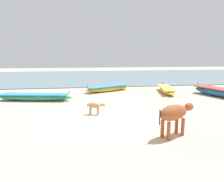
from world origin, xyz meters
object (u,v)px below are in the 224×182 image
at_px(calf_far_tan, 95,106).
at_px(fishing_boat_2, 108,88).
at_px(cow_adult_rust, 175,114).
at_px(fishing_boat_4, 35,97).
at_px(fishing_boat_5, 219,92).
at_px(fishing_boat_0, 166,90).

bearing_deg(calf_far_tan, fishing_boat_2, 101.03).
bearing_deg(cow_adult_rust, fishing_boat_2, 71.31).
distance_m(fishing_boat_4, fishing_boat_5, 11.86).
relative_size(fishing_boat_0, fishing_boat_2, 1.00).
bearing_deg(calf_far_tan, fishing_boat_0, 65.81).
xyz_separation_m(fishing_boat_0, fishing_boat_4, (-8.95, -1.44, 0.00)).
bearing_deg(fishing_boat_0, fishing_boat_2, 87.16).
xyz_separation_m(fishing_boat_2, fishing_boat_5, (7.06, -3.10, 0.07)).
xyz_separation_m(fishing_boat_0, fishing_boat_5, (2.90, -1.89, 0.08)).
bearing_deg(cow_adult_rust, fishing_boat_0, 43.61).
distance_m(fishing_boat_0, cow_adult_rust, 8.64).
bearing_deg(calf_far_tan, cow_adult_rust, -27.24).
height_order(fishing_boat_5, calf_far_tan, fishing_boat_5).
relative_size(fishing_boat_2, calf_far_tan, 4.60).
bearing_deg(fishing_boat_4, fishing_boat_5, 8.68).
bearing_deg(fishing_boat_4, calf_far_tan, -35.73).
bearing_deg(cow_adult_rust, calf_far_tan, 103.91).
bearing_deg(fishing_boat_0, fishing_boat_4, 112.49).
bearing_deg(fishing_boat_2, fishing_boat_0, 136.96).
xyz_separation_m(fishing_boat_4, fishing_boat_5, (11.85, -0.45, 0.07)).
distance_m(fishing_boat_2, cow_adult_rust, 9.29).
height_order(fishing_boat_2, fishing_boat_5, fishing_boat_5).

